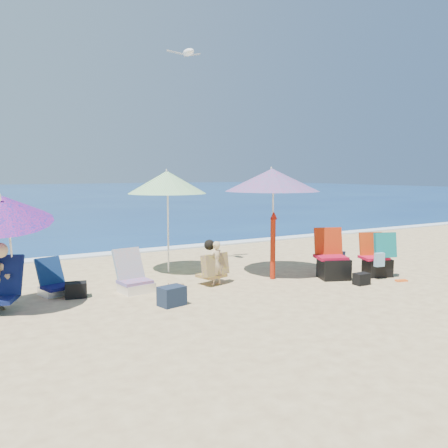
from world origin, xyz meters
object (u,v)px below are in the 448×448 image
chair_rainbow (134,280)px  camp_chair_left (333,264)px  furled_umbrella (273,242)px  camp_chair_right (378,260)px  umbrella_blue (4,209)px  person_center (215,263)px  seagull (188,52)px  umbrella_turquoise (272,180)px  umbrella_striped (167,182)px  chair_navy (54,285)px

chair_rainbow → camp_chair_left: 3.78m
furled_umbrella → camp_chair_right: size_ratio=1.47×
umbrella_blue → chair_rainbow: 2.41m
person_center → seagull: 4.32m
furled_umbrella → chair_rainbow: furled_umbrella is taller
umbrella_turquoise → umbrella_blue: (-4.82, -0.04, -0.38)m
umbrella_striped → person_center: bearing=-78.4°
seagull → umbrella_striped: bearing=-171.8°
umbrella_striped → camp_chair_left: bearing=-40.2°
camp_chair_left → person_center: 2.33m
furled_umbrella → seagull: seagull is taller
furled_umbrella → chair_navy: bearing=166.1°
umbrella_striped → person_center: umbrella_striped is taller
camp_chair_right → person_center: camp_chair_right is taller
umbrella_blue → chair_rainbow: size_ratio=2.58×
umbrella_blue → chair_rainbow: bearing=5.6°
umbrella_striped → chair_rainbow: umbrella_striped is taller
umbrella_striped → seagull: 2.66m
umbrella_blue → furled_umbrella: size_ratio=1.40×
camp_chair_left → chair_rainbow: bearing=164.3°
seagull → chair_rainbow: bearing=-144.8°
chair_rainbow → camp_chair_left: bearing=-15.7°
umbrella_blue → chair_navy: size_ratio=2.69×
umbrella_turquoise → furled_umbrella: (-0.21, -0.33, -1.17)m
seagull → camp_chair_right: bearing=-41.0°
chair_navy → umbrella_turquoise: bearing=-8.8°
umbrella_turquoise → seagull: bearing=131.1°
furled_umbrella → camp_chair_right: (1.93, -0.86, -0.40)m
furled_umbrella → seagull: bearing=120.0°
chair_navy → seagull: 5.22m
umbrella_turquoise → furled_umbrella: umbrella_turquoise is taller
chair_rainbow → umbrella_turquoise: bearing=-3.1°
umbrella_blue → camp_chair_left: size_ratio=1.91×
umbrella_striped → chair_navy: (-2.36, -0.62, -1.68)m
furled_umbrella → chair_navy: 3.99m
umbrella_turquoise → furled_umbrella: 1.23m
camp_chair_left → camp_chair_right: 0.95m
umbrella_turquoise → chair_rainbow: size_ratio=3.34×
umbrella_blue → chair_navy: bearing=40.8°
umbrella_turquoise → camp_chair_right: bearing=-34.4°
furled_umbrella → chair_rainbow: 2.71m
umbrella_striped → umbrella_turquoise: bearing=-36.6°
furled_umbrella → umbrella_striped: bearing=133.2°
chair_navy → umbrella_blue: bearing=-139.2°
person_center → umbrella_striped: bearing=101.6°
umbrella_blue → furled_umbrella: 4.69m
camp_chair_left → seagull: 5.10m
chair_rainbow → furled_umbrella: bearing=-10.4°
chair_navy → person_center: bearing=-16.5°
camp_chair_right → seagull: bearing=139.0°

